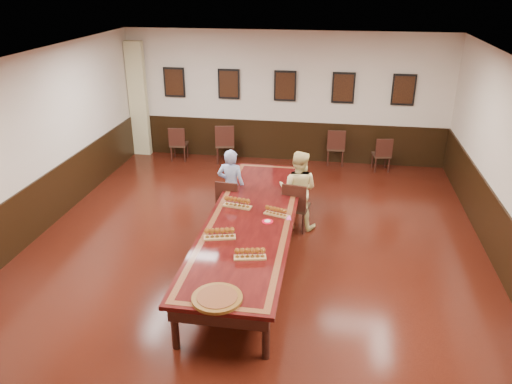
% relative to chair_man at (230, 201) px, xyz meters
% --- Properties ---
extents(floor, '(8.00, 10.00, 0.02)m').
position_rel_chair_man_xyz_m(floor, '(0.62, -1.23, -0.46)').
color(floor, black).
rests_on(floor, ground).
extents(ceiling, '(8.00, 10.00, 0.02)m').
position_rel_chair_man_xyz_m(ceiling, '(0.62, -1.23, 2.76)').
color(ceiling, white).
rests_on(ceiling, floor).
extents(wall_back, '(8.00, 0.02, 3.20)m').
position_rel_chair_man_xyz_m(wall_back, '(0.62, 3.78, 1.15)').
color(wall_back, beige).
rests_on(wall_back, floor).
extents(wall_left, '(0.02, 10.00, 3.20)m').
position_rel_chair_man_xyz_m(wall_left, '(-3.39, -1.23, 1.15)').
color(wall_left, beige).
rests_on(wall_left, floor).
extents(chair_man, '(0.47, 0.50, 0.91)m').
position_rel_chair_man_xyz_m(chair_man, '(0.00, 0.00, 0.00)').
color(chair_man, '#301F15').
rests_on(chair_man, floor).
extents(chair_woman, '(0.52, 0.55, 0.96)m').
position_rel_chair_man_xyz_m(chair_woman, '(1.26, -0.04, 0.03)').
color(chair_woman, '#301F15').
rests_on(chair_woman, floor).
extents(spare_chair_a, '(0.45, 0.48, 0.88)m').
position_rel_chair_man_xyz_m(spare_chair_a, '(-2.03, 3.29, -0.01)').
color(spare_chair_a, '#301F15').
rests_on(spare_chair_a, floor).
extents(spare_chair_b, '(0.56, 0.59, 1.00)m').
position_rel_chair_man_xyz_m(spare_chair_b, '(-0.83, 3.32, 0.04)').
color(spare_chair_b, '#301F15').
rests_on(spare_chair_b, floor).
extents(spare_chair_c, '(0.45, 0.49, 0.93)m').
position_rel_chair_man_xyz_m(spare_chair_c, '(1.93, 3.59, 0.01)').
color(spare_chair_c, '#301F15').
rests_on(spare_chair_c, floor).
extents(spare_chair_d, '(0.47, 0.49, 0.85)m').
position_rel_chair_man_xyz_m(spare_chair_d, '(3.03, 3.32, -0.03)').
color(spare_chair_d, '#301F15').
rests_on(spare_chair_d, floor).
extents(person_man, '(0.56, 0.40, 1.45)m').
position_rel_chair_man_xyz_m(person_man, '(0.01, 0.10, 0.27)').
color(person_man, '#4661AF').
rests_on(person_man, floor).
extents(person_woman, '(0.82, 0.69, 1.50)m').
position_rel_chair_man_xyz_m(person_woman, '(1.28, 0.06, 0.30)').
color(person_woman, '#F1E097').
rests_on(person_woman, floor).
extents(pink_phone, '(0.10, 0.16, 0.01)m').
position_rel_chair_man_xyz_m(pink_phone, '(1.22, -1.13, 0.30)').
color(pink_phone, '#F451B7').
rests_on(pink_phone, conference_table).
extents(curtain, '(0.45, 0.18, 2.90)m').
position_rel_chair_man_xyz_m(curtain, '(-3.13, 3.59, 1.00)').
color(curtain, '#BEB782').
rests_on(curtain, floor).
extents(wainscoting, '(8.00, 10.00, 1.00)m').
position_rel_chair_man_xyz_m(wainscoting, '(0.62, -1.23, 0.05)').
color(wainscoting, black).
rests_on(wainscoting, floor).
extents(conference_table, '(1.40, 5.00, 0.76)m').
position_rel_chair_man_xyz_m(conference_table, '(0.62, -1.23, 0.16)').
color(conference_table, black).
rests_on(conference_table, floor).
extents(posters, '(6.14, 0.04, 0.74)m').
position_rel_chair_man_xyz_m(posters, '(0.62, 3.71, 1.45)').
color(posters, black).
rests_on(posters, wall_back).
extents(flight_a, '(0.51, 0.24, 0.18)m').
position_rel_chair_man_xyz_m(flight_a, '(0.32, -0.85, 0.38)').
color(flight_a, olive).
rests_on(flight_a, conference_table).
extents(flight_b, '(0.43, 0.24, 0.15)m').
position_rel_chair_man_xyz_m(flight_b, '(1.01, -1.06, 0.37)').
color(flight_b, olive).
rests_on(flight_b, conference_table).
extents(flight_c, '(0.50, 0.26, 0.18)m').
position_rel_chair_man_xyz_m(flight_c, '(0.27, -1.97, 0.38)').
color(flight_c, olive).
rests_on(flight_c, conference_table).
extents(flight_d, '(0.47, 0.23, 0.17)m').
position_rel_chair_man_xyz_m(flight_d, '(0.82, -2.47, 0.37)').
color(flight_d, olive).
rests_on(flight_d, conference_table).
extents(red_plate_grp, '(0.18, 0.18, 0.02)m').
position_rel_chair_man_xyz_m(red_plate_grp, '(0.90, -1.33, 0.31)').
color(red_plate_grp, red).
rests_on(red_plate_grp, conference_table).
extents(carved_platter, '(0.79, 0.79, 0.05)m').
position_rel_chair_man_xyz_m(carved_platter, '(0.58, -3.48, 0.32)').
color(carved_platter, '#553211').
rests_on(carved_platter, conference_table).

